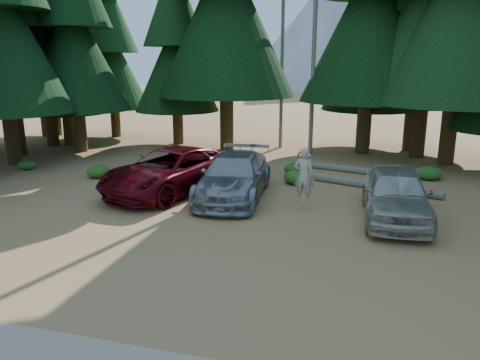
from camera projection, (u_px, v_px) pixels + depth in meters
The scene contains 19 objects.
ground at pixel (213, 248), 13.05m from camera, with size 160.00×160.00×0.00m, color #AB7C48.
forest_belt_north at pixel (297, 151), 27.03m from camera, with size 36.00×7.00×22.00m, color black, non-canonical shape.
snag_front at pixel (314, 43), 24.87m from camera, with size 0.24×0.24×12.00m, color #706A59.
snag_back at pixel (282, 62), 27.04m from camera, with size 0.20×0.20×10.00m, color #706A59.
mountain_peak at pixel (344, 21), 92.83m from camera, with size 48.00×50.00×28.00m.
red_pickup at pixel (171, 171), 18.45m from camera, with size 2.87×6.23×1.73m, color #55070F.
silver_minivan_center at pixel (234, 176), 17.76m from camera, with size 2.31×5.67×1.65m, color #9C9FA4.
silver_minivan_right at pixel (396, 194), 15.28m from camera, with size 2.04×5.07×1.73m, color #B9B2A4.
frisbee_player at pixel (304, 175), 16.25m from camera, with size 0.75×0.53×1.96m.
log_left at pixel (199, 171), 21.48m from camera, with size 0.28×0.28×3.96m, color #706A59.
log_mid at pixel (341, 168), 22.06m from camera, with size 0.30×0.30×3.64m, color #706A59.
log_right at pixel (375, 185), 18.96m from camera, with size 0.34×0.34×5.30m, color #706A59.
shrub_far_left at pixel (99, 171), 20.92m from camera, with size 1.04×1.04×0.57m, color #2A621D.
shrub_left at pixel (199, 175), 20.41m from camera, with size 0.90×0.90×0.50m, color #2A621D.
shrub_center_left at pixel (294, 169), 21.48m from camera, with size 0.97×0.97×0.53m, color #2A621D.
shrub_center_right at pixel (296, 177), 19.84m from camera, with size 1.03×1.03×0.57m, color #2A621D.
shrub_right at pixel (397, 188), 18.39m from camera, with size 0.88×0.88×0.48m, color #2A621D.
shrub_far_right at pixel (429, 173), 20.55m from camera, with size 1.06×1.06×0.59m, color #2A621D.
shrub_edge_west at pixel (27, 165), 22.45m from camera, with size 0.86×0.86×0.47m, color #2A621D.
Camera 1 is at (4.05, -11.50, 5.09)m, focal length 35.00 mm.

